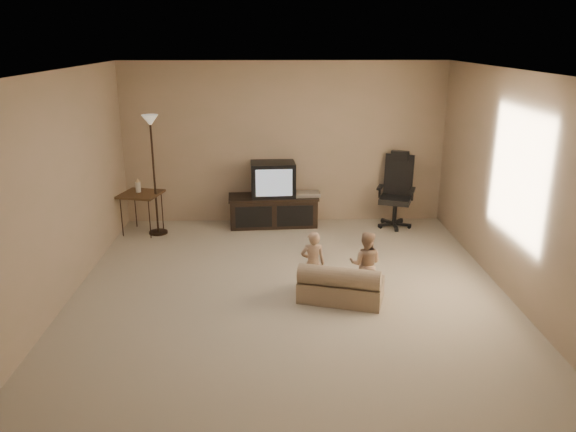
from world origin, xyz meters
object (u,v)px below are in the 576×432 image
(tv_stand, at_px, (274,200))
(toddler_right, at_px, (366,264))
(side_table, at_px, (141,194))
(toddler_left, at_px, (313,264))
(office_chair, at_px, (396,200))
(child_sofa, at_px, (340,286))
(floor_lamp, at_px, (152,148))

(tv_stand, relative_size, toddler_right, 1.86)
(side_table, relative_size, toddler_left, 1.08)
(office_chair, height_order, child_sofa, office_chair)
(floor_lamp, bearing_deg, child_sofa, -43.40)
(side_table, distance_m, toddler_left, 3.30)
(side_table, bearing_deg, child_sofa, -41.52)
(side_table, xyz_separation_m, toddler_left, (2.42, -2.24, -0.21))
(tv_stand, height_order, side_table, tv_stand)
(tv_stand, relative_size, floor_lamp, 0.80)
(tv_stand, relative_size, side_table, 1.72)
(office_chair, xyz_separation_m, floor_lamp, (-3.65, -0.27, 0.88))
(floor_lamp, distance_m, child_sofa, 3.59)
(tv_stand, bearing_deg, side_table, -175.51)
(tv_stand, distance_m, floor_lamp, 1.99)
(tv_stand, height_order, floor_lamp, floor_lamp)
(office_chair, xyz_separation_m, child_sofa, (-1.17, -2.61, -0.23))
(side_table, relative_size, child_sofa, 0.81)
(floor_lamp, relative_size, toddler_right, 2.31)
(child_sofa, distance_m, toddler_left, 0.40)
(child_sofa, bearing_deg, tv_stand, 121.91)
(office_chair, height_order, floor_lamp, floor_lamp)
(tv_stand, distance_m, side_table, 2.01)
(tv_stand, distance_m, office_chair, 1.90)
(tv_stand, distance_m, toddler_left, 2.55)
(tv_stand, bearing_deg, floor_lamp, -172.60)
(toddler_right, bearing_deg, floor_lamp, -24.44)
(office_chair, distance_m, child_sofa, 2.87)
(office_chair, height_order, side_table, office_chair)
(side_table, bearing_deg, toddler_right, -36.92)
(tv_stand, height_order, toddler_right, tv_stand)
(toddler_left, bearing_deg, tv_stand, -81.18)
(office_chair, relative_size, toddler_right, 1.51)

